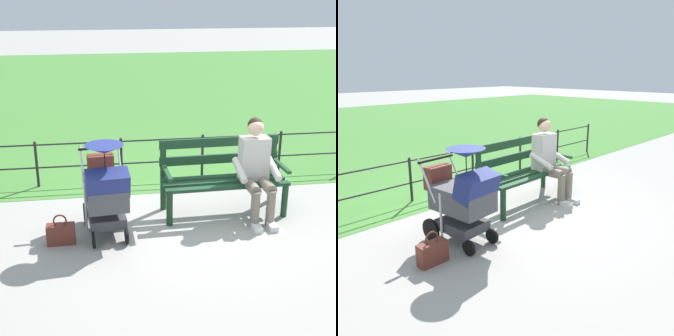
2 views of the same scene
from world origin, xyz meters
TOP-DOWN VIEW (x-y plane):
  - ground_plane at (0.00, 0.00)m, footprint 60.00×60.00m
  - grass_lawn at (0.00, -8.80)m, footprint 40.00×16.00m
  - park_bench at (-0.62, -0.12)m, footprint 1.61×0.64m
  - person_on_bench at (-1.00, 0.11)m, footprint 0.54×0.74m
  - stroller at (0.90, 0.35)m, footprint 0.58×0.93m
  - handbag at (1.43, 0.49)m, footprint 0.32×0.14m
  - park_fence at (-0.50, -1.31)m, footprint 8.70×0.04m

SIDE VIEW (x-z plane):
  - ground_plane at x=0.00m, z-range 0.00..0.00m
  - grass_lawn at x=0.00m, z-range 0.00..0.01m
  - handbag at x=1.43m, z-range -0.06..0.31m
  - park_fence at x=-0.50m, z-range 0.07..0.77m
  - park_bench at x=-0.62m, z-range 0.05..1.01m
  - stroller at x=0.90m, z-range 0.02..1.17m
  - person_on_bench at x=-1.00m, z-range 0.04..1.31m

